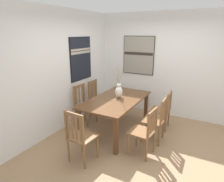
% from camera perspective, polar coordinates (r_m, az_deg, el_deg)
% --- Properties ---
extents(ground_plane, '(6.40, 6.40, 0.03)m').
position_cam_1_polar(ground_plane, '(4.19, 7.18, -15.14)').
color(ground_plane, '#A37F5B').
extents(wall_back, '(6.40, 0.12, 2.70)m').
position_cam_1_polar(wall_back, '(4.64, -14.15, 5.80)').
color(wall_back, white).
rests_on(wall_back, ground_plane).
extents(wall_side, '(0.12, 6.40, 2.70)m').
position_cam_1_polar(wall_side, '(5.41, 15.06, 7.24)').
color(wall_side, white).
rests_on(wall_side, ground_plane).
extents(dining_table, '(1.81, 1.00, 0.77)m').
position_cam_1_polar(dining_table, '(4.39, 1.28, -3.57)').
color(dining_table, brown).
rests_on(dining_table, ground_plane).
extents(centerpiece_vase, '(0.29, 0.21, 0.77)m').
position_cam_1_polar(centerpiece_vase, '(4.38, 1.98, -0.14)').
color(centerpiece_vase, silver).
rests_on(centerpiece_vase, dining_table).
extents(chair_0, '(0.44, 0.44, 0.90)m').
position_cam_1_polar(chair_0, '(4.72, 14.53, -5.07)').
color(chair_0, brown).
rests_on(chair_0, ground_plane).
extents(chair_1, '(0.45, 0.45, 0.96)m').
position_cam_1_polar(chair_1, '(3.47, -9.22, -12.73)').
color(chair_1, brown).
rests_on(chair_1, ground_plane).
extents(chair_2, '(0.45, 0.45, 0.91)m').
position_cam_1_polar(chair_2, '(3.66, 9.49, -11.35)').
color(chair_2, brown).
rests_on(chair_2, ground_plane).
extents(chair_3, '(0.43, 0.43, 0.94)m').
position_cam_1_polar(chair_3, '(4.14, 12.70, -7.99)').
color(chair_3, brown).
rests_on(chair_3, ground_plane).
extents(chair_4, '(0.44, 0.44, 0.94)m').
position_cam_1_polar(chair_4, '(5.36, -4.40, -1.77)').
color(chair_4, brown).
rests_on(chair_4, ground_plane).
extents(chair_5, '(0.44, 0.44, 0.96)m').
position_cam_1_polar(chair_5, '(4.89, -8.15, -3.78)').
color(chair_5, brown).
rests_on(chair_5, ground_plane).
extents(painting_on_back_wall, '(0.82, 0.05, 1.06)m').
position_cam_1_polar(painting_on_back_wall, '(5.02, -9.07, 9.21)').
color(painting_on_back_wall, black).
extents(painting_on_side_wall, '(0.05, 0.89, 1.03)m').
position_cam_1_polar(painting_on_side_wall, '(5.53, 7.68, 10.21)').
color(painting_on_side_wall, black).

